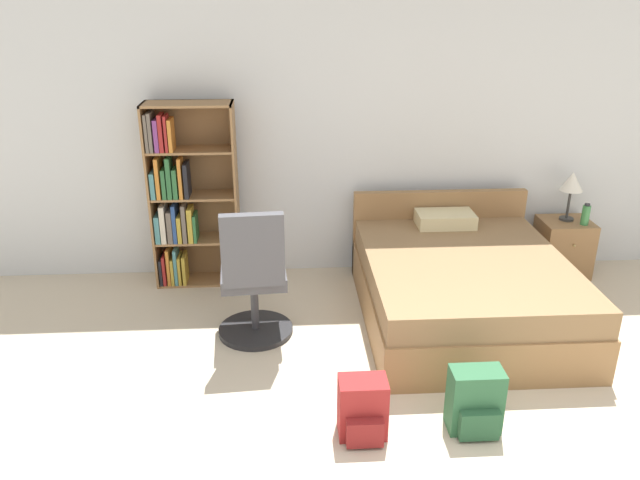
{
  "coord_description": "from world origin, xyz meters",
  "views": [
    {
      "loc": [
        -0.95,
        -2.22,
        2.53
      ],
      "look_at": [
        -0.7,
        1.98,
        0.79
      ],
      "focal_mm": 35.0,
      "sensor_mm": 36.0,
      "label": 1
    }
  ],
  "objects_px": {
    "office_chair": "(254,282)",
    "water_bottle": "(586,215)",
    "nightstand": "(563,247)",
    "bed": "(462,285)",
    "backpack_green": "(475,402)",
    "table_lamp": "(572,183)",
    "bookshelf": "(183,199)",
    "backpack_red": "(363,410)"
  },
  "relations": [
    {
      "from": "bookshelf",
      "to": "office_chair",
      "type": "relative_size",
      "value": 1.5
    },
    {
      "from": "bookshelf",
      "to": "backpack_red",
      "type": "bearing_deg",
      "value": -58.95
    },
    {
      "from": "office_chair",
      "to": "backpack_red",
      "type": "relative_size",
      "value": 2.88
    },
    {
      "from": "office_chair",
      "to": "backpack_red",
      "type": "bearing_deg",
      "value": -59.37
    },
    {
      "from": "table_lamp",
      "to": "nightstand",
      "type": "bearing_deg",
      "value": -98.66
    },
    {
      "from": "office_chair",
      "to": "nightstand",
      "type": "xyz_separation_m",
      "value": [
        2.81,
        1.01,
        -0.22
      ]
    },
    {
      "from": "water_bottle",
      "to": "backpack_red",
      "type": "bearing_deg",
      "value": -137.6
    },
    {
      "from": "water_bottle",
      "to": "backpack_red",
      "type": "height_order",
      "value": "water_bottle"
    },
    {
      "from": "nightstand",
      "to": "backpack_green",
      "type": "height_order",
      "value": "nightstand"
    },
    {
      "from": "bookshelf",
      "to": "backpack_green",
      "type": "height_order",
      "value": "bookshelf"
    },
    {
      "from": "backpack_green",
      "to": "bookshelf",
      "type": "bearing_deg",
      "value": 132.57
    },
    {
      "from": "bookshelf",
      "to": "water_bottle",
      "type": "bearing_deg",
      "value": -2.21
    },
    {
      "from": "table_lamp",
      "to": "backpack_green",
      "type": "distance_m",
      "value": 2.7
    },
    {
      "from": "office_chair",
      "to": "backpack_red",
      "type": "xyz_separation_m",
      "value": [
        0.68,
        -1.14,
        -0.31
      ]
    },
    {
      "from": "bookshelf",
      "to": "backpack_green",
      "type": "distance_m",
      "value": 3.02
    },
    {
      "from": "table_lamp",
      "to": "water_bottle",
      "type": "xyz_separation_m",
      "value": [
        0.11,
        -0.13,
        -0.25
      ]
    },
    {
      "from": "water_bottle",
      "to": "backpack_green",
      "type": "relative_size",
      "value": 0.49
    },
    {
      "from": "office_chair",
      "to": "backpack_green",
      "type": "distance_m",
      "value": 1.8
    },
    {
      "from": "bookshelf",
      "to": "office_chair",
      "type": "xyz_separation_m",
      "value": [
        0.64,
        -1.04,
        -0.3
      ]
    },
    {
      "from": "table_lamp",
      "to": "bed",
      "type": "bearing_deg",
      "value": -145.84
    },
    {
      "from": "bookshelf",
      "to": "bed",
      "type": "bearing_deg",
      "value": -19.31
    },
    {
      "from": "office_chair",
      "to": "water_bottle",
      "type": "bearing_deg",
      "value": 17.22
    },
    {
      "from": "backpack_green",
      "to": "office_chair",
      "type": "bearing_deg",
      "value": 140.18
    },
    {
      "from": "office_chair",
      "to": "water_bottle",
      "type": "height_order",
      "value": "office_chair"
    },
    {
      "from": "office_chair",
      "to": "nightstand",
      "type": "bearing_deg",
      "value": 19.68
    },
    {
      "from": "bookshelf",
      "to": "backpack_green",
      "type": "xyz_separation_m",
      "value": [
        2.0,
        -2.18,
        -0.6
      ]
    },
    {
      "from": "water_bottle",
      "to": "bookshelf",
      "type": "bearing_deg",
      "value": 177.79
    },
    {
      "from": "bed",
      "to": "backpack_red",
      "type": "distance_m",
      "value": 1.7
    },
    {
      "from": "bookshelf",
      "to": "bed",
      "type": "relative_size",
      "value": 0.85
    },
    {
      "from": "table_lamp",
      "to": "water_bottle",
      "type": "distance_m",
      "value": 0.3
    },
    {
      "from": "bed",
      "to": "table_lamp",
      "type": "bearing_deg",
      "value": 34.16
    },
    {
      "from": "nightstand",
      "to": "bed",
      "type": "bearing_deg",
      "value": -146.76
    },
    {
      "from": "bookshelf",
      "to": "backpack_red",
      "type": "height_order",
      "value": "bookshelf"
    },
    {
      "from": "bed",
      "to": "table_lamp",
      "type": "height_order",
      "value": "table_lamp"
    },
    {
      "from": "water_bottle",
      "to": "bed",
      "type": "bearing_deg",
      "value": -152.54
    },
    {
      "from": "water_bottle",
      "to": "backpack_red",
      "type": "relative_size",
      "value": 0.53
    },
    {
      "from": "office_chair",
      "to": "backpack_red",
      "type": "height_order",
      "value": "office_chair"
    },
    {
      "from": "water_bottle",
      "to": "backpack_green",
      "type": "distance_m",
      "value": 2.61
    },
    {
      "from": "bookshelf",
      "to": "nightstand",
      "type": "xyz_separation_m",
      "value": [
        3.45,
        -0.04,
        -0.53
      ]
    },
    {
      "from": "bed",
      "to": "office_chair",
      "type": "xyz_separation_m",
      "value": [
        -1.65,
        -0.24,
        0.2
      ]
    },
    {
      "from": "bed",
      "to": "backpack_green",
      "type": "relative_size",
      "value": 4.64
    },
    {
      "from": "bed",
      "to": "nightstand",
      "type": "height_order",
      "value": "bed"
    }
  ]
}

